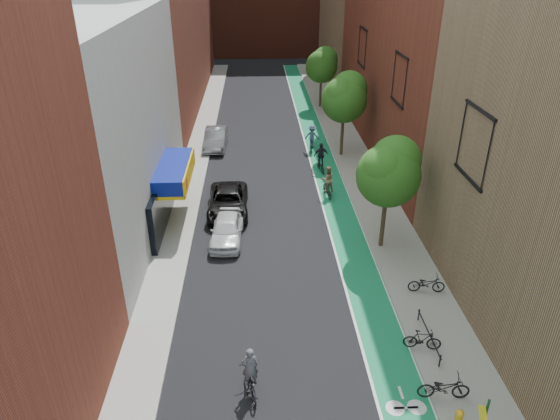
{
  "coord_description": "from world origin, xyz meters",
  "views": [
    {
      "loc": [
        -1.22,
        -13.49,
        14.78
      ],
      "look_at": [
        0.06,
        11.93,
        1.5
      ],
      "focal_mm": 32.0,
      "sensor_mm": 36.0,
      "label": 1
    }
  ],
  "objects": [
    {
      "name": "parked_car_silver",
      "position": [
        -4.6,
        26.5,
        0.81
      ],
      "size": [
        1.89,
        4.96,
        1.61
      ],
      "primitive_type": "imported",
      "rotation": [
        0.0,
        0.0,
        -0.04
      ],
      "color": "gray",
      "rests_on": "ground"
    },
    {
      "name": "parked_bike_near",
      "position": [
        5.4,
        -0.71,
        0.65
      ],
      "size": [
        1.96,
        0.79,
        1.01
      ],
      "primitive_type": "imported",
      "rotation": [
        0.0,
        0.0,
        1.51
      ],
      "color": "black",
      "rests_on": "sidewalk_right"
    },
    {
      "name": "cyclist_lane_mid",
      "position": [
        3.57,
        20.94,
        0.91
      ],
      "size": [
        1.16,
        1.64,
        2.22
      ],
      "rotation": [
        0.0,
        0.0,
        3.33
      ],
      "color": "black",
      "rests_on": "ground"
    },
    {
      "name": "sidewalk_right",
      "position": [
        6.5,
        26.0,
        0.07
      ],
      "size": [
        3.0,
        68.0,
        0.15
      ],
      "primitive_type": "cube",
      "color": "gray",
      "rests_on": "ground"
    },
    {
      "name": "parked_bike_far",
      "position": [
        6.78,
        5.66,
        0.61
      ],
      "size": [
        1.81,
        0.79,
        0.92
      ],
      "primitive_type": "imported",
      "rotation": [
        0.0,
        0.0,
        1.47
      ],
      "color": "black",
      "rests_on": "sidewalk_right"
    },
    {
      "name": "sidewalk_left",
      "position": [
        -6.0,
        26.0,
        0.07
      ],
      "size": [
        2.0,
        68.0,
        0.15
      ],
      "primitive_type": "cube",
      "color": "gray",
      "rests_on": "ground"
    },
    {
      "name": "bike_lane",
      "position": [
        4.0,
        26.0,
        0.01
      ],
      "size": [
        2.0,
        68.0,
        0.01
      ],
      "primitive_type": "cube",
      "color": "#136E3E",
      "rests_on": "ground"
    },
    {
      "name": "tree_near",
      "position": [
        5.65,
        10.02,
        4.66
      ],
      "size": [
        3.4,
        3.36,
        6.42
      ],
      "color": "#332619",
      "rests_on": "ground"
    },
    {
      "name": "building_right_far_tan",
      "position": [
        12.0,
        50.0,
        9.0
      ],
      "size": [
        8.0,
        20.0,
        18.0
      ],
      "primitive_type": "cube",
      "color": "#8C6B4C",
      "rests_on": "ground"
    },
    {
      "name": "parked_car_white",
      "position": [
        -3.0,
        11.21,
        0.73
      ],
      "size": [
        1.94,
        4.38,
        1.47
      ],
      "primitive_type": "imported",
      "rotation": [
        0.0,
        0.0,
        -0.05
      ],
      "color": "silver",
      "rests_on": "ground"
    },
    {
      "name": "tree_far",
      "position": [
        5.65,
        38.02,
        4.5
      ],
      "size": [
        3.3,
        3.25,
        6.21
      ],
      "color": "#332619",
      "rests_on": "ground"
    },
    {
      "name": "building_left_white",
      "position": [
        -11.0,
        14.0,
        6.0
      ],
      "size": [
        8.0,
        20.0,
        12.0
      ],
      "primitive_type": "cube",
      "color": "silver",
      "rests_on": "ground"
    },
    {
      "name": "cyclist_lane_far",
      "position": [
        3.36,
        25.26,
        1.0
      ],
      "size": [
        1.32,
        1.76,
        2.2
      ],
      "rotation": [
        0.0,
        0.0,
        2.9
      ],
      "color": "black",
      "rests_on": "ground"
    },
    {
      "name": "parked_bike_mid",
      "position": [
        5.4,
        1.84,
        0.62
      ],
      "size": [
        1.6,
        0.72,
        0.93
      ],
      "primitive_type": "imported",
      "rotation": [
        0.0,
        0.0,
        1.38
      ],
      "color": "black",
      "rests_on": "sidewalk_right"
    },
    {
      "name": "building_right_mid_red",
      "position": [
        12.0,
        26.0,
        11.0
      ],
      "size": [
        8.0,
        28.0,
        22.0
      ],
      "primitive_type": "cube",
      "color": "maroon",
      "rests_on": "ground"
    },
    {
      "name": "parked_car_black",
      "position": [
        -3.08,
        14.64,
        0.74
      ],
      "size": [
        2.52,
        5.36,
        1.48
      ],
      "primitive_type": "imported",
      "rotation": [
        0.0,
        0.0,
        0.01
      ],
      "color": "black",
      "rests_on": "ground"
    },
    {
      "name": "tree_mid",
      "position": [
        5.65,
        24.02,
        4.89
      ],
      "size": [
        3.55,
        3.53,
        6.74
      ],
      "color": "#332619",
      "rests_on": "ground"
    },
    {
      "name": "cyclist_lead",
      "position": [
        -1.64,
        0.04,
        0.68
      ],
      "size": [
        0.99,
        1.96,
        2.06
      ],
      "rotation": [
        0.0,
        0.0,
        3.33
      ],
      "color": "black",
      "rests_on": "ground"
    },
    {
      "name": "fire_hydrant",
      "position": [
        5.47,
        -2.02,
        0.59
      ],
      "size": [
        0.29,
        0.29,
        0.83
      ],
      "color": "gold",
      "rests_on": "sidewalk_right"
    },
    {
      "name": "ground",
      "position": [
        0.0,
        0.0,
        0.0
      ],
      "size": [
        160.0,
        160.0,
        0.0
      ],
      "primitive_type": "plane",
      "color": "black",
      "rests_on": "ground"
    },
    {
      "name": "cyclist_lane_near",
      "position": [
        3.48,
        16.66,
        0.91
      ],
      "size": [
        0.98,
        1.81,
        2.14
      ],
      "rotation": [
        0.0,
        0.0,
        3.32
      ],
      "color": "black",
      "rests_on": "ground"
    }
  ]
}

